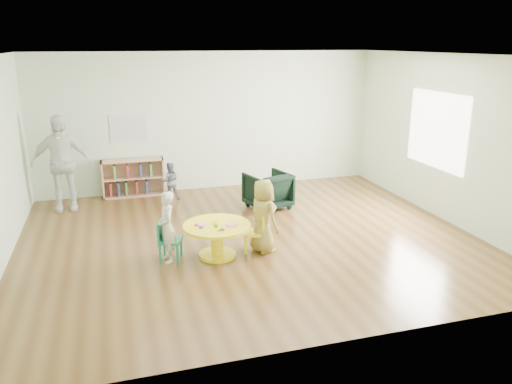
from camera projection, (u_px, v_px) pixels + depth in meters
room at (249, 119)px, 7.33m from camera, size 7.10×7.00×2.80m
activity_table at (217, 234)px, 7.13m from camera, size 0.97×0.97×0.53m
kid_chair_left at (167, 239)px, 7.04m from camera, size 0.40×0.40×0.58m
kid_chair_right at (257, 231)px, 7.33m from camera, size 0.37×0.37×0.57m
bookshelf at (133, 178)px, 9.96m from camera, size 1.20×0.30×0.75m
alphabet_poster at (129, 128)px, 9.79m from camera, size 0.74×0.01×0.54m
armchair at (268, 190)px, 9.24m from camera, size 0.89×0.91×0.67m
child_left at (167, 227)px, 6.92m from camera, size 0.27×0.39×1.02m
child_right at (263, 216)px, 7.25m from camera, size 0.52×0.62×1.10m
toddler at (170, 181)px, 9.71m from camera, size 0.37×0.30×0.74m
adult_caretaker at (61, 163)px, 8.99m from camera, size 1.03×0.44×1.75m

